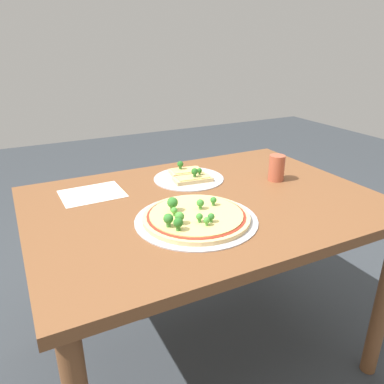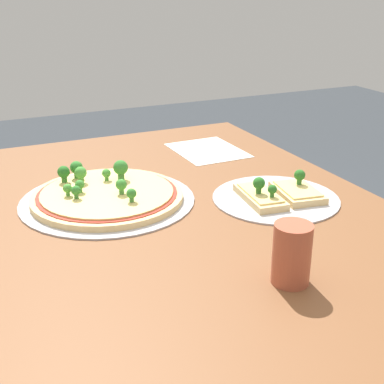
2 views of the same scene
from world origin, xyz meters
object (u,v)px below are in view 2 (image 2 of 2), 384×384
(dining_table, at_px, (180,244))
(drinking_cup, at_px, (292,254))
(pizza_tray_whole, at_px, (107,195))
(pizza_tray_slice, at_px, (278,195))

(dining_table, bearing_deg, drinking_cup, -172.59)
(pizza_tray_whole, relative_size, pizza_tray_slice, 1.36)
(pizza_tray_slice, distance_m, drinking_cup, 0.36)
(pizza_tray_whole, bearing_deg, pizza_tray_slice, -113.54)
(dining_table, height_order, pizza_tray_slice, pizza_tray_slice)
(pizza_tray_whole, relative_size, drinking_cup, 3.75)
(pizza_tray_whole, distance_m, pizza_tray_slice, 0.39)
(pizza_tray_slice, relative_size, drinking_cup, 2.75)
(pizza_tray_whole, xyz_separation_m, drinking_cup, (-0.47, -0.18, 0.04))
(dining_table, distance_m, pizza_tray_whole, 0.20)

